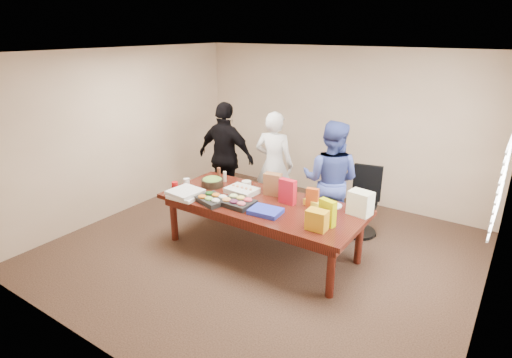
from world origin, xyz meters
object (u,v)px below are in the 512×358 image
Objects in this scene: person_center at (274,165)px; person_right at (330,181)px; sheet_cake at (242,191)px; office_chair at (361,204)px; conference_table at (262,227)px; salad_bowl at (212,182)px.

person_right is (1.08, -0.19, 0.01)m from person_center.
person_center is 4.07× the size of sheet_cake.
office_chair is 0.57× the size of person_center.
sheet_cake is at bearing 164.81° from conference_table.
conference_table is at bearing -5.85° from salad_bowl.
person_right is at bearing -152.82° from office_chair.
conference_table is at bearing 103.43° from person_center.
person_center is 1.04m from sheet_cake.
sheet_cake is (-0.99, -0.84, -0.10)m from person_right.
office_chair is (0.96, 1.25, 0.13)m from conference_table.
person_right is 1.30m from sheet_cake.
conference_table is 0.60m from sheet_cake.
person_center is at bearing 173.12° from office_chair.
sheet_cake is 1.29× the size of salad_bowl.
office_chair is 0.57× the size of person_right.
sheet_cake is (-1.37, -1.14, 0.28)m from office_chair.
office_chair is at bearing -150.24° from person_right.
office_chair is at bearing 173.74° from person_center.
person_right is at bearing 58.75° from conference_table.
salad_bowl is (-0.44, -1.04, -0.08)m from person_center.
person_right is 5.31× the size of salad_bowl.
conference_table is 8.37× the size of salad_bowl.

